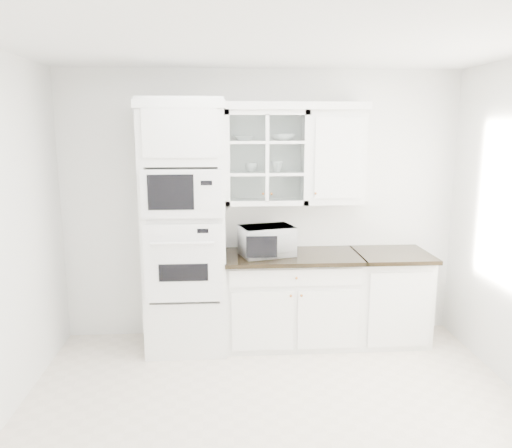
{
  "coord_description": "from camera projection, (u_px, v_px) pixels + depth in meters",
  "views": [
    {
      "loc": [
        -0.39,
        -3.26,
        2.15
      ],
      "look_at": [
        -0.1,
        1.05,
        1.3
      ],
      "focal_mm": 35.0,
      "sensor_mm": 36.0,
      "label": 1
    }
  ],
  "objects": [
    {
      "name": "cup_b",
      "position": [
        277.0,
        167.0,
        4.84
      ],
      "size": [
        0.11,
        0.11,
        0.1
      ],
      "primitive_type": "imported",
      "rotation": [
        0.0,
        0.0,
        0.0
      ],
      "color": "white",
      "rests_on": "upper_cabinet_glass"
    },
    {
      "name": "base_cabinet_run",
      "position": [
        291.0,
        298.0,
        4.97
      ],
      "size": [
        1.32,
        0.67,
        0.92
      ],
      "color": "white",
      "rests_on": "ground"
    },
    {
      "name": "crown_molding",
      "position": [
        255.0,
        106.0,
        4.7
      ],
      "size": [
        2.14,
        0.38,
        0.07
      ],
      "primitive_type": "cube",
      "color": "white",
      "rests_on": "room_shell"
    },
    {
      "name": "bowl_a",
      "position": [
        244.0,
        138.0,
        4.78
      ],
      "size": [
        0.22,
        0.22,
        0.05
      ],
      "primitive_type": "imported",
      "rotation": [
        0.0,
        0.0,
        0.07
      ],
      "color": "white",
      "rests_on": "upper_cabinet_glass"
    },
    {
      "name": "cup_a",
      "position": [
        251.0,
        167.0,
        4.85
      ],
      "size": [
        0.12,
        0.12,
        0.09
      ],
      "primitive_type": "imported",
      "rotation": [
        0.0,
        0.0,
        0.06
      ],
      "color": "white",
      "rests_on": "upper_cabinet_glass"
    },
    {
      "name": "extra_base_cabinet",
      "position": [
        389.0,
        296.0,
        5.04
      ],
      "size": [
        0.72,
        0.67,
        0.92
      ],
      "color": "white",
      "rests_on": "ground"
    },
    {
      "name": "oven_column",
      "position": [
        185.0,
        228.0,
        4.74
      ],
      "size": [
        0.76,
        0.68,
        2.4
      ],
      "color": "white",
      "rests_on": "ground"
    },
    {
      "name": "room_shell",
      "position": [
        275.0,
        177.0,
        3.7
      ],
      "size": [
        4.0,
        3.5,
        2.7
      ],
      "color": "white",
      "rests_on": "ground"
    },
    {
      "name": "upper_cabinet_solid",
      "position": [
        335.0,
        157.0,
        4.87
      ],
      "size": [
        0.55,
        0.33,
        0.9
      ],
      "primitive_type": "cube",
      "color": "white",
      "rests_on": "room_shell"
    },
    {
      "name": "ground",
      "position": [
        279.0,
        426.0,
        3.63
      ],
      "size": [
        4.0,
        3.5,
        0.01
      ],
      "primitive_type": "cube",
      "color": "beige",
      "rests_on": "ground"
    },
    {
      "name": "upper_cabinet_glass",
      "position": [
        266.0,
        158.0,
        4.82
      ],
      "size": [
        0.8,
        0.33,
        0.9
      ],
      "color": "white",
      "rests_on": "room_shell"
    },
    {
      "name": "countertop_microwave",
      "position": [
        267.0,
        240.0,
        4.82
      ],
      "size": [
        0.58,
        0.52,
        0.29
      ],
      "primitive_type": "imported",
      "rotation": [
        0.0,
        0.0,
        3.4
      ],
      "color": "white",
      "rests_on": "base_cabinet_run"
    },
    {
      "name": "bowl_b",
      "position": [
        283.0,
        137.0,
        4.79
      ],
      "size": [
        0.26,
        0.26,
        0.07
      ],
      "primitive_type": "imported",
      "rotation": [
        0.0,
        0.0,
        -0.27
      ],
      "color": "white",
      "rests_on": "upper_cabinet_glass"
    }
  ]
}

